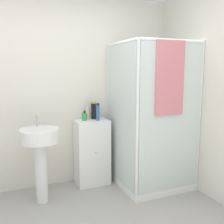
{
  "coord_description": "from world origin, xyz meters",
  "views": [
    {
      "loc": [
        -0.58,
        -1.74,
        1.53
      ],
      "look_at": [
        0.62,
        1.13,
        1.03
      ],
      "focal_mm": 42.0,
      "sensor_mm": 36.0,
      "label": 1
    }
  ],
  "objects_px": {
    "soap_dispenser": "(84,117)",
    "shampoo_bottle_tall_black": "(94,111)",
    "lotion_bottle_white": "(88,113)",
    "sink": "(40,148)",
    "shampoo_bottle_blue": "(98,112)"
  },
  "relations": [
    {
      "from": "soap_dispenser",
      "to": "shampoo_bottle_tall_black",
      "type": "height_order",
      "value": "shampoo_bottle_tall_black"
    },
    {
      "from": "soap_dispenser",
      "to": "lotion_bottle_white",
      "type": "bearing_deg",
      "value": 47.86
    },
    {
      "from": "sink",
      "to": "shampoo_bottle_blue",
      "type": "height_order",
      "value": "shampoo_bottle_blue"
    },
    {
      "from": "soap_dispenser",
      "to": "shampoo_bottle_tall_black",
      "type": "xyz_separation_m",
      "value": [
        0.15,
        0.06,
        0.06
      ]
    },
    {
      "from": "soap_dispenser",
      "to": "lotion_bottle_white",
      "type": "relative_size",
      "value": 0.69
    },
    {
      "from": "sink",
      "to": "lotion_bottle_white",
      "type": "height_order",
      "value": "lotion_bottle_white"
    },
    {
      "from": "sink",
      "to": "soap_dispenser",
      "type": "relative_size",
      "value": 7.64
    },
    {
      "from": "shampoo_bottle_tall_black",
      "to": "soap_dispenser",
      "type": "bearing_deg",
      "value": -158.44
    },
    {
      "from": "soap_dispenser",
      "to": "shampoo_bottle_blue",
      "type": "bearing_deg",
      "value": -20.6
    },
    {
      "from": "shampoo_bottle_tall_black",
      "to": "lotion_bottle_white",
      "type": "xyz_separation_m",
      "value": [
        -0.08,
        0.02,
        -0.03
      ]
    },
    {
      "from": "shampoo_bottle_tall_black",
      "to": "sink",
      "type": "bearing_deg",
      "value": -155.5
    },
    {
      "from": "sink",
      "to": "soap_dispenser",
      "type": "xyz_separation_m",
      "value": [
        0.61,
        0.29,
        0.27
      ]
    },
    {
      "from": "soap_dispenser",
      "to": "lotion_bottle_white",
      "type": "xyz_separation_m",
      "value": [
        0.07,
        0.08,
        0.03
      ]
    },
    {
      "from": "soap_dispenser",
      "to": "shampoo_bottle_tall_black",
      "type": "distance_m",
      "value": 0.17
    },
    {
      "from": "shampoo_bottle_tall_black",
      "to": "shampoo_bottle_blue",
      "type": "xyz_separation_m",
      "value": [
        0.02,
        -0.12,
        -0.0
      ]
    }
  ]
}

